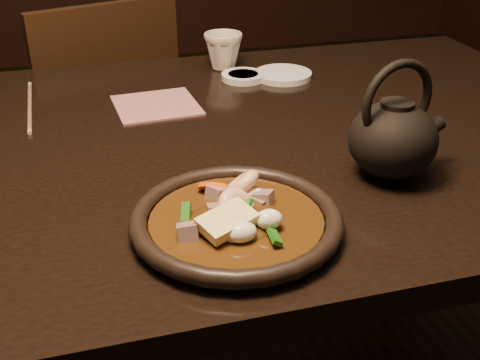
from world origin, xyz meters
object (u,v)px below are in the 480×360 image
object	(u,v)px
table	(172,181)
teapot	(394,136)
plate	(236,221)
chair	(100,136)
tea_cup	(223,50)

from	to	relation	value
table	teapot	bearing A→B (deg)	-36.46
plate	teapot	bearing A→B (deg)	17.65
teapot	chair	bearing A→B (deg)	101.24
chair	tea_cup	world-z (taller)	chair
table	teapot	xyz separation A→B (m)	(0.28, -0.21, 0.14)
chair	teapot	bearing A→B (deg)	93.28
plate	tea_cup	bearing A→B (deg)	77.01
table	teapot	distance (m)	0.38
plate	teapot	size ratio (longest dim) A/B	1.55
teapot	table	bearing A→B (deg)	132.62
chair	plate	world-z (taller)	chair
table	tea_cup	size ratio (longest dim) A/B	19.25
table	chair	distance (m)	0.75
chair	tea_cup	xyz separation A→B (m)	(0.27, -0.37, 0.33)
table	chair	xyz separation A→B (m)	(-0.09, 0.71, -0.21)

